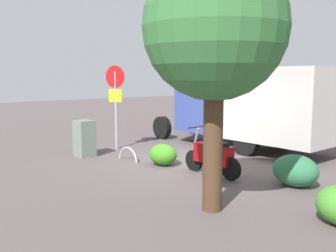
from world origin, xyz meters
The scene contains 9 objects.
ground_plane centered at (0.00, 0.00, 0.00)m, with size 60.00×60.00×0.00m, color #524848.
box_truck_near centered at (0.40, -2.95, 1.56)m, with size 7.00×2.24×2.78m.
motorcycle centered at (-1.23, 0.61, 0.52)m, with size 1.81×0.55×1.20m.
stop_sign centered at (3.37, 0.62, 1.91)m, with size 0.71×0.33×2.87m.
street_tree centered at (-2.96, 2.44, 3.32)m, with size 2.61×2.61×4.67m.
utility_cabinet centered at (2.95, 2.04, 0.57)m, with size 0.58×0.52×1.14m, color slate.
bike_rack_hoop centered at (1.54, 1.35, 0.00)m, with size 0.85×0.85×0.05m, color #B7B7BC.
shrub_near_sign centered at (0.46, 0.88, 0.30)m, with size 0.88×0.72×0.60m, color #3B831F.
shrub_by_tree centered at (-3.08, -0.16, 0.37)m, with size 1.07×0.88×0.73m, color #2C6945.
Camera 1 is at (-7.71, 7.43, 2.50)m, focal length 40.26 mm.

